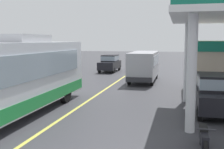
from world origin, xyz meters
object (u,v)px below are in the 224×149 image
at_px(minibus_opposing_lane, 144,64).
at_px(car_at_pump, 214,91).
at_px(motorcycle_parked_forecourt, 203,138).
at_px(car_trailing_behind_bus, 110,62).

bearing_deg(minibus_opposing_lane, car_at_pump, -64.49).
distance_m(minibus_opposing_lane, motorcycle_parked_forecourt, 14.98).
relative_size(car_at_pump, car_trailing_behind_bus, 1.00).
relative_size(motorcycle_parked_forecourt, car_trailing_behind_bus, 0.43).
bearing_deg(motorcycle_parked_forecourt, car_trailing_behind_bus, 111.17).
bearing_deg(car_at_pump, minibus_opposing_lane, 115.51).
height_order(car_at_pump, minibus_opposing_lane, minibus_opposing_lane).
xyz_separation_m(car_at_pump, car_trailing_behind_bus, (-9.00, 15.87, 0.00)).
xyz_separation_m(car_at_pump, minibus_opposing_lane, (-4.49, 9.41, 0.46)).
xyz_separation_m(minibus_opposing_lane, motorcycle_parked_forecourt, (3.61, -14.50, -1.03)).
relative_size(car_at_pump, minibus_opposing_lane, 0.69).
bearing_deg(car_trailing_behind_bus, minibus_opposing_lane, -55.08).
relative_size(car_at_pump, motorcycle_parked_forecourt, 2.33).
height_order(car_at_pump, motorcycle_parked_forecourt, car_at_pump).
bearing_deg(car_trailing_behind_bus, motorcycle_parked_forecourt, -68.83).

